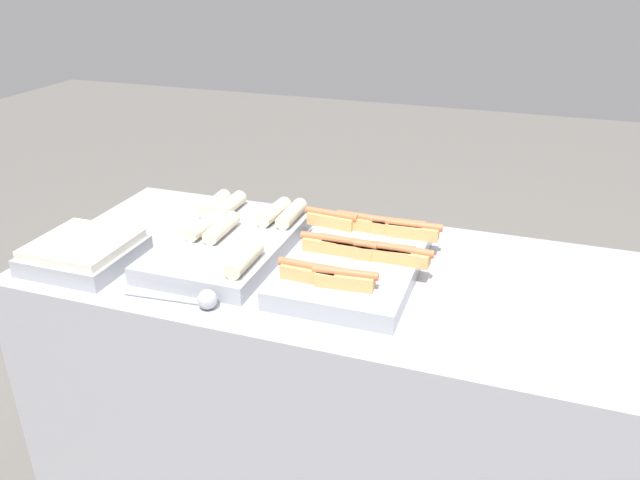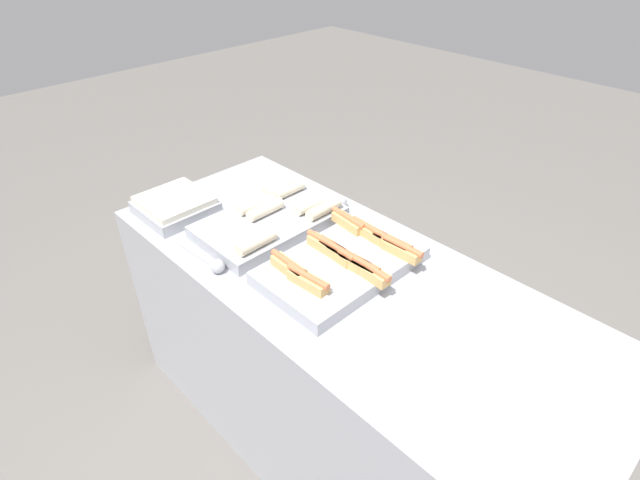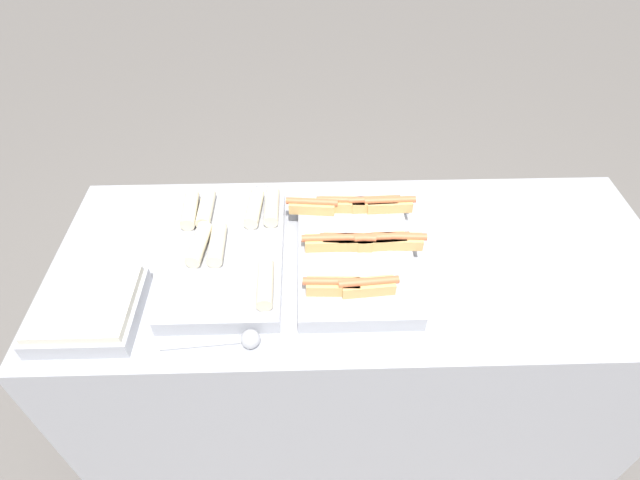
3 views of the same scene
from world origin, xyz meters
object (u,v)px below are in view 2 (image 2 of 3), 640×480
Objects in this scene: tray_side_front at (175,205)px; serving_spoon_far at (338,202)px; tray_hotdogs at (344,262)px; serving_spoon_near at (215,265)px; tray_wraps at (273,219)px.

tray_side_front is 1.08× the size of serving_spoon_far.
serving_spoon_far is at bearing 136.58° from tray_hotdogs.
tray_hotdogs is at bearing 16.08° from tray_side_front.
serving_spoon_near is (0.43, -0.10, -0.01)m from tray_side_front.
tray_side_front is 0.44m from serving_spoon_near.
tray_hotdogs is 0.45m from serving_spoon_near.
tray_hotdogs is 0.44m from serving_spoon_far.
tray_wraps is at bearing 31.85° from tray_side_front.
serving_spoon_near is (0.07, -0.32, -0.01)m from tray_wraps.
serving_spoon_far is (0.07, 0.29, -0.01)m from tray_wraps.
tray_hotdogs is 0.77m from tray_side_front.
tray_wraps is 2.01× the size of tray_side_front.
tray_side_front reaches higher than serving_spoon_near.
tray_wraps is 0.42m from tray_side_front.
tray_wraps is 0.33m from serving_spoon_near.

